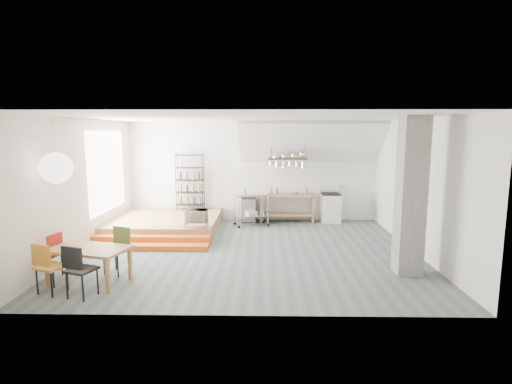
{
  "coord_description": "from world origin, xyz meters",
  "views": [
    {
      "loc": [
        0.34,
        -9.44,
        2.88
      ],
      "look_at": [
        0.16,
        0.8,
        1.33
      ],
      "focal_mm": 28.0,
      "sensor_mm": 36.0,
      "label": 1
    }
  ],
  "objects_px": {
    "stove": "(330,207)",
    "mini_fridge": "(249,209)",
    "dining_table": "(88,251)",
    "rolling_cart": "(251,205)"
  },
  "relations": [
    {
      "from": "stove",
      "to": "mini_fridge",
      "type": "distance_m",
      "value": 2.62
    },
    {
      "from": "mini_fridge",
      "to": "stove",
      "type": "bearing_deg",
      "value": -0.96
    },
    {
      "from": "stove",
      "to": "rolling_cart",
      "type": "bearing_deg",
      "value": -168.37
    },
    {
      "from": "dining_table",
      "to": "rolling_cart",
      "type": "distance_m",
      "value": 5.63
    },
    {
      "from": "dining_table",
      "to": "mini_fridge",
      "type": "relative_size",
      "value": 2.04
    },
    {
      "from": "rolling_cart",
      "to": "stove",
      "type": "bearing_deg",
      "value": -6.53
    },
    {
      "from": "dining_table",
      "to": "mini_fridge",
      "type": "height_order",
      "value": "mini_fridge"
    },
    {
      "from": "mini_fridge",
      "to": "dining_table",
      "type": "bearing_deg",
      "value": -118.19
    },
    {
      "from": "rolling_cart",
      "to": "mini_fridge",
      "type": "height_order",
      "value": "rolling_cart"
    },
    {
      "from": "rolling_cart",
      "to": "dining_table",
      "type": "bearing_deg",
      "value": -139.92
    }
  ]
}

